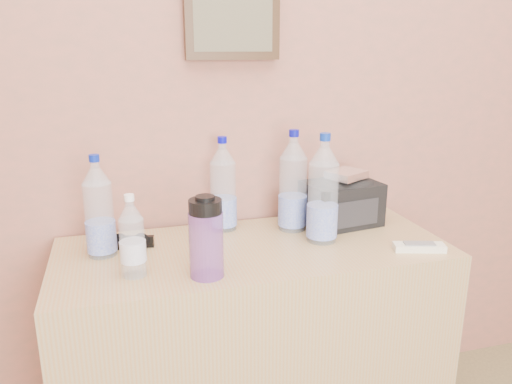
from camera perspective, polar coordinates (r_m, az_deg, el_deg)
picture_frame at (r=1.64m, az=-2.71°, el=19.24°), size 0.30×0.03×0.25m
dresser at (r=1.69m, az=-0.25°, el=-17.82°), size 1.17×0.49×0.73m
pet_large_a at (r=1.48m, az=-17.50°, el=-2.18°), size 0.08×0.08×0.30m
pet_large_b at (r=1.63m, az=-3.78°, el=0.34°), size 0.08×0.08×0.31m
pet_large_c at (r=1.62m, az=4.24°, el=0.66°), size 0.09×0.09×0.33m
pet_large_d at (r=1.53m, az=7.66°, el=-0.29°), size 0.09×0.09×0.34m
pet_small at (r=1.34m, az=-13.96°, el=-5.41°), size 0.06×0.06×0.22m
nalgene_bottle at (r=1.30m, az=-5.72°, el=-5.18°), size 0.09×0.09×0.22m
sunglasses at (r=1.55m, az=-14.05°, el=-5.54°), size 0.14×0.08×0.03m
ac_remote at (r=1.57m, az=18.15°, el=-6.01°), size 0.16×0.09×0.02m
toiletry_bag at (r=1.71m, az=9.72°, el=-0.96°), size 0.26×0.21×0.16m
foil_packet at (r=1.67m, az=10.28°, el=1.99°), size 0.15×0.14×0.02m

